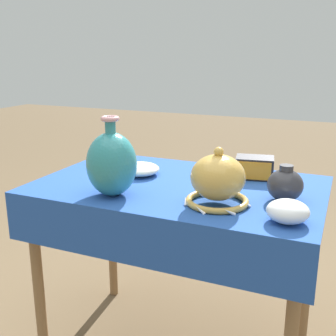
# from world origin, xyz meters

# --- Properties ---
(display_table) EXTENTS (1.12, 0.71, 0.79)m
(display_table) POSITION_xyz_m (0.00, -0.01, 0.70)
(display_table) COLOR olive
(display_table) RESTS_ON ground_plane
(vase_tall_bulbous) EXTENTS (0.18, 0.18, 0.29)m
(vase_tall_bulbous) POSITION_xyz_m (-0.17, -0.22, 0.91)
(vase_tall_bulbous) COLOR teal
(vase_tall_bulbous) RESTS_ON display_table
(vase_dome_bell) EXTENTS (0.23, 0.24, 0.21)m
(vase_dome_bell) POSITION_xyz_m (0.21, -0.16, 0.87)
(vase_dome_bell) COLOR gold
(vase_dome_bell) RESTS_ON display_table
(mosaic_tile_box) EXTENTS (0.17, 0.14, 0.09)m
(mosaic_tile_box) POSITION_xyz_m (0.26, 0.20, 0.83)
(mosaic_tile_box) COLOR #232328
(mosaic_tile_box) RESTS_ON display_table
(bowl_shallow_ivory) EXTENTS (0.17, 0.17, 0.05)m
(bowl_shallow_ivory) POSITION_xyz_m (-0.20, 0.05, 0.82)
(bowl_shallow_ivory) COLOR white
(bowl_shallow_ivory) RESTS_ON display_table
(cup_wide_slate) EXTENTS (0.10, 0.10, 0.07)m
(cup_wide_slate) POSITION_xyz_m (-0.36, 0.20, 0.83)
(cup_wide_slate) COLOR slate
(cup_wide_slate) RESTS_ON display_table
(jar_round_charcoal) EXTENTS (0.13, 0.13, 0.13)m
(jar_round_charcoal) POSITION_xyz_m (0.42, -0.03, 0.85)
(jar_round_charcoal) COLOR #2D2D33
(jar_round_charcoal) RESTS_ON display_table
(bowl_shallow_porcelain) EXTENTS (0.13, 0.13, 0.07)m
(bowl_shallow_porcelain) POSITION_xyz_m (0.45, -0.23, 0.83)
(bowl_shallow_porcelain) COLOR white
(bowl_shallow_porcelain) RESTS_ON display_table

